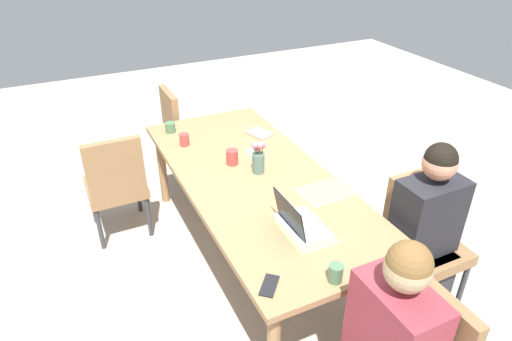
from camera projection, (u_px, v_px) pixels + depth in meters
The scene contains 17 objects.
ground_plane at pixel (256, 257), 3.46m from camera, with size 10.00×10.00×0.00m, color #B2A899.
dining_table at pixel (256, 185), 3.13m from camera, with size 2.29×0.98×0.73m.
chair_far_left_mid at pixel (420, 233), 2.93m from camera, with size 0.44×0.44×0.90m.
person_far_left_mid at pixel (422, 239), 2.83m from camera, with size 0.36×0.40×1.19m.
chair_near_left_far at pixel (116, 182), 3.47m from camera, with size 0.44×0.44×0.90m.
chair_head_left_right_near at pixel (184, 130), 4.28m from camera, with size 0.44×0.44×0.90m.
flower_vase at pixel (258, 158), 3.09m from camera, with size 0.09×0.11×0.25m.
placemat_head_right_left_near at pixel (306, 231), 2.57m from camera, with size 0.36×0.26×0.00m, color #9EBC66.
placemat_far_left_mid at pixel (326, 192), 2.93m from camera, with size 0.36×0.26×0.00m, color #9EBC66.
laptop_head_right_left_near at pixel (298, 222), 2.58m from camera, with size 0.32×0.22×0.21m.
coffee_mug_near_left at pixel (336, 273), 2.21m from camera, with size 0.07×0.07×0.10m, color #47704C.
coffee_mug_near_right at pixel (170, 127), 3.69m from camera, with size 0.08×0.08×0.08m, color #47704C.
coffee_mug_centre_left at pixel (184, 140), 3.48m from camera, with size 0.07×0.07×0.09m, color #AD3D38.
coffee_mug_centre_right at pixel (232, 157), 3.22m from camera, with size 0.09×0.09×0.11m, color #AD3D38.
book_red_cover at pixel (260, 134), 3.65m from camera, with size 0.20×0.14×0.03m, color #B2A38E.
phone_black at pixel (269, 285), 2.20m from camera, with size 0.15×0.07×0.01m, color black.
phone_silver at pixel (253, 153), 3.39m from camera, with size 0.15×0.07×0.01m, color silver.
Camera 1 is at (2.39, -1.14, 2.33)m, focal length 31.61 mm.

